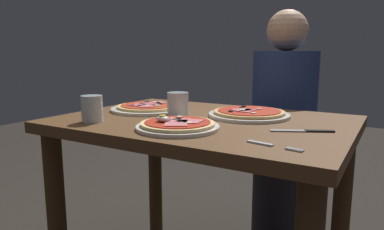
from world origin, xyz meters
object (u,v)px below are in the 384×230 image
pizza_foreground (178,125)px  diner_person (283,134)px  pizza_across_left (149,108)px  water_glass_far (178,107)px  water_glass_near (92,111)px  fork (270,145)px  pizza_across_right (249,114)px  dining_table (203,153)px  knife (307,131)px

pizza_foreground → diner_person: 0.86m
pizza_across_left → diner_person: (0.42, 0.58, -0.18)m
water_glass_far → water_glass_near: bearing=-135.6°
fork → diner_person: bearing=103.6°
diner_person → pizza_across_right: bearing=90.7°
pizza_across_right → diner_person: diner_person is taller
pizza_foreground → water_glass_far: 0.20m
dining_table → pizza_across_left: (-0.29, 0.05, 0.14)m
pizza_across_left → knife: 0.68m
pizza_across_left → fork: (0.63, -0.31, -0.01)m
pizza_across_right → water_glass_near: bearing=-139.4°
water_glass_far → fork: (0.43, -0.22, -0.04)m
water_glass_far → knife: size_ratio=0.53×
pizza_across_right → diner_person: bearing=90.7°
pizza_across_left → water_glass_far: water_glass_far is taller
pizza_across_left → pizza_across_right: 0.43m
water_glass_near → fork: bearing=-0.4°
pizza_across_left → diner_person: diner_person is taller
water_glass_near → fork: water_glass_near is taller
pizza_foreground → knife: size_ratio=1.46×
dining_table → water_glass_near: water_glass_near is taller
water_glass_near → dining_table: bearing=38.8°
dining_table → diner_person: 0.64m
fork → diner_person: size_ratio=0.13×
pizza_foreground → water_glass_near: size_ratio=2.87×
fork → knife: size_ratio=0.86×
pizza_across_right → diner_person: 0.53m
pizza_across_left → pizza_across_right: same height
water_glass_near → diner_person: 1.00m
pizza_foreground → fork: bearing=-9.3°
dining_table → water_glass_far: bearing=-159.3°
pizza_across_left → fork: size_ratio=2.01×
pizza_foreground → fork: (0.32, -0.05, -0.01)m
dining_table → pizza_foreground: bearing=-85.8°
pizza_across_right → pizza_foreground: bearing=-109.1°
fork → pizza_across_left: bearing=154.1°
fork → knife: knife is taller
water_glass_far → diner_person: 0.73m
pizza_foreground → fork: size_ratio=1.70×
dining_table → pizza_across_left: size_ratio=3.29×
pizza_across_left → knife: pizza_across_left is taller
dining_table → diner_person: size_ratio=0.88×
pizza_across_right → water_glass_near: size_ratio=3.31×
pizza_across_left → pizza_foreground: bearing=-39.4°
pizza_across_left → pizza_across_right: (0.42, 0.08, 0.00)m
pizza_across_left → knife: bearing=-7.0°
pizza_across_right → water_glass_far: 0.27m
water_glass_far → knife: (0.47, 0.00, -0.04)m
pizza_across_right → water_glass_far: water_glass_far is taller
dining_table → pizza_across_right: bearing=44.6°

